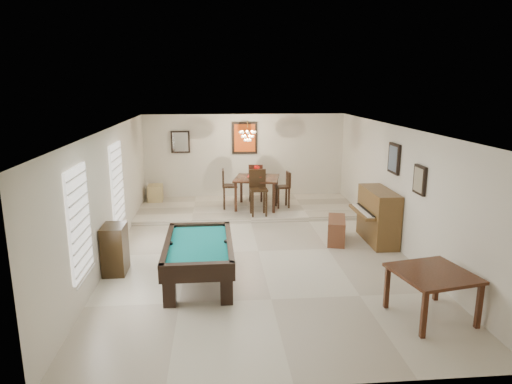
{
  "coord_description": "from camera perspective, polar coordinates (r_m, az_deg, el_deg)",
  "views": [
    {
      "loc": [
        -0.86,
        -9.1,
        3.45
      ],
      "look_at": [
        0.0,
        0.6,
        1.15
      ],
      "focal_mm": 32.0,
      "sensor_mm": 36.0,
      "label": 1
    }
  ],
  "objects": [
    {
      "name": "wall_back",
      "position": [
        13.8,
        -1.43,
        4.32
      ],
      "size": [
        6.0,
        0.04,
        2.6
      ],
      "primitive_type": "cube",
      "color": "silver",
      "rests_on": "ground_plane"
    },
    {
      "name": "dining_step",
      "position": [
        12.84,
        -1.04,
        -2.02
      ],
      "size": [
        6.0,
        2.5,
        0.12
      ],
      "primitive_type": "cube",
      "color": "beige",
      "rests_on": "ground_plane"
    },
    {
      "name": "wall_left",
      "position": [
        9.6,
        -17.81,
        -0.31
      ],
      "size": [
        0.04,
        9.0,
        2.6
      ],
      "primitive_type": "cube",
      "color": "silver",
      "rests_on": "ground_plane"
    },
    {
      "name": "corner_bench",
      "position": [
        13.67,
        -12.46,
        -0.11
      ],
      "size": [
        0.44,
        0.54,
        0.47
      ],
      "primitive_type": "cube",
      "rotation": [
        0.0,
        0.0,
        0.04
      ],
      "color": "tan",
      "rests_on": "dining_step"
    },
    {
      "name": "back_painting",
      "position": [
        13.68,
        -1.43,
        6.78
      ],
      "size": [
        0.75,
        0.06,
        0.95
      ],
      "primitive_type": "cube",
      "color": "#D84C14",
      "rests_on": "wall_back"
    },
    {
      "name": "piano_bench",
      "position": [
        10.43,
        10.01,
        -4.7
      ],
      "size": [
        0.61,
        1.02,
        0.53
      ],
      "primitive_type": "cube",
      "rotation": [
        0.0,
        0.0,
        -0.26
      ],
      "color": "brown",
      "rests_on": "ground_plane"
    },
    {
      "name": "dining_chair_east",
      "position": [
        12.62,
        3.33,
        0.3
      ],
      "size": [
        0.41,
        0.41,
        1.0
      ],
      "primitive_type": null,
      "rotation": [
        0.0,
        0.0,
        -1.47
      ],
      "color": "black",
      "rests_on": "dining_step"
    },
    {
      "name": "flower_vase",
      "position": [
        12.46,
        0.09,
        2.86
      ],
      "size": [
        0.16,
        0.16,
        0.22
      ],
      "primitive_type": null,
      "rotation": [
        0.0,
        0.0,
        0.34
      ],
      "color": "red",
      "rests_on": "dining_table"
    },
    {
      "name": "back_mirror",
      "position": [
        13.7,
        -9.43,
        6.2
      ],
      "size": [
        0.55,
        0.06,
        0.65
      ],
      "primitive_type": "cube",
      "color": "white",
      "rests_on": "wall_back"
    },
    {
      "name": "pool_table",
      "position": [
        8.26,
        -7.12,
        -8.76
      ],
      "size": [
        1.2,
        2.19,
        0.73
      ],
      "primitive_type": null,
      "rotation": [
        0.0,
        0.0,
        0.01
      ],
      "color": "black",
      "rests_on": "ground_plane"
    },
    {
      "name": "ground_plane",
      "position": [
        9.78,
        0.31,
        -7.44
      ],
      "size": [
        6.0,
        9.0,
        0.02
      ],
      "primitive_type": "cube",
      "color": "beige"
    },
    {
      "name": "right_picture_upper",
      "position": [
        10.27,
        16.89,
        4.03
      ],
      "size": [
        0.06,
        0.55,
        0.65
      ],
      "primitive_type": "cube",
      "color": "slate",
      "rests_on": "wall_right"
    },
    {
      "name": "dining_chair_north",
      "position": [
        13.31,
        -0.01,
        1.24
      ],
      "size": [
        0.46,
        0.46,
        1.1
      ],
      "primitive_type": null,
      "rotation": [
        0.0,
        0.0,
        3.01
      ],
      "color": "black",
      "rests_on": "dining_step"
    },
    {
      "name": "upright_piano",
      "position": [
        10.49,
        14.31,
        -2.93
      ],
      "size": [
        0.8,
        1.43,
        1.19
      ],
      "primitive_type": null,
      "color": "brown",
      "rests_on": "ground_plane"
    },
    {
      "name": "wall_right",
      "position": [
        10.12,
        17.49,
        0.39
      ],
      "size": [
        0.04,
        9.0,
        2.6
      ],
      "primitive_type": "cube",
      "color": "silver",
      "rests_on": "ground_plane"
    },
    {
      "name": "window_left_rear",
      "position": [
        10.14,
        -16.97,
        1.04
      ],
      "size": [
        0.06,
        1.0,
        1.7
      ],
      "primitive_type": "cube",
      "color": "white",
      "rests_on": "wall_left"
    },
    {
      "name": "ceiling",
      "position": [
        9.18,
        0.33,
        7.97
      ],
      "size": [
        6.0,
        9.0,
        0.04
      ],
      "primitive_type": "cube",
      "color": "white",
      "rests_on": "wall_back"
    },
    {
      "name": "chandelier",
      "position": [
        12.4,
        -1.07,
        7.5
      ],
      "size": [
        0.44,
        0.44,
        0.6
      ],
      "primitive_type": null,
      "color": "#FFE5B2",
      "rests_on": "ceiling"
    },
    {
      "name": "apothecary_chest",
      "position": [
        8.96,
        -17.22,
        -6.83
      ],
      "size": [
        0.41,
        0.61,
        0.92
      ],
      "primitive_type": "cube",
      "color": "black",
      "rests_on": "ground_plane"
    },
    {
      "name": "dining_chair_west",
      "position": [
        12.51,
        -3.28,
        0.39
      ],
      "size": [
        0.41,
        0.41,
        1.09
      ],
      "primitive_type": null,
      "rotation": [
        0.0,
        0.0,
        1.56
      ],
      "color": "black",
      "rests_on": "dining_step"
    },
    {
      "name": "right_picture_lower",
      "position": [
        9.13,
        19.79,
        1.43
      ],
      "size": [
        0.06,
        0.45,
        0.55
      ],
      "primitive_type": "cube",
      "color": "gray",
      "rests_on": "wall_right"
    },
    {
      "name": "dining_chair_south",
      "position": [
        11.8,
        0.32,
        -0.13
      ],
      "size": [
        0.46,
        0.46,
        1.18
      ],
      "primitive_type": null,
      "rotation": [
        0.0,
        0.0,
        0.06
      ],
      "color": "black",
      "rests_on": "dining_step"
    },
    {
      "name": "dining_table",
      "position": [
        12.58,
        0.09,
        0.21
      ],
      "size": [
        1.38,
        1.38,
        0.97
      ],
      "primitive_type": null,
      "rotation": [
        0.0,
        0.0,
        -0.2
      ],
      "color": "black",
      "rests_on": "dining_step"
    },
    {
      "name": "window_left_front",
      "position": [
        7.51,
        -21.23,
        -3.5
      ],
      "size": [
        0.06,
        1.0,
        1.7
      ],
      "primitive_type": "cube",
      "color": "white",
      "rests_on": "wall_left"
    },
    {
      "name": "wall_front",
      "position": [
        5.15,
        5.1,
        -11.45
      ],
      "size": [
        6.0,
        0.04,
        2.6
      ],
      "primitive_type": "cube",
      "color": "silver",
      "rests_on": "ground_plane"
    },
    {
      "name": "square_table",
      "position": [
        7.51,
        21.04,
        -11.89
      ],
      "size": [
        1.26,
        1.26,
        0.74
      ],
      "primitive_type": null,
      "rotation": [
        0.0,
        0.0,
        0.2
      ],
      "color": "#371A0D",
      "rests_on": "ground_plane"
    }
  ]
}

